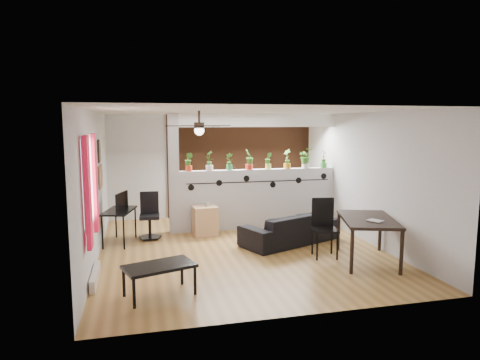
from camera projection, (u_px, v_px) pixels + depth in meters
The scene contains 29 objects.
room_shell at pixel (240, 181), 8.04m from camera, with size 6.30×7.10×2.90m.
partition_wall at pixel (259, 199), 9.75m from camera, with size 3.60×0.18×1.35m, color #BCBCC1.
ceiling_header at pixel (259, 120), 9.52m from camera, with size 3.60×0.18×0.30m, color white.
pier_column at pixel (174, 174), 9.23m from camera, with size 0.22×0.20×2.60m, color #BCBCC1.
brick_panel at pixel (243, 165), 11.09m from camera, with size 3.90×0.05×2.60m, color #A75830.
vine_decal at pixel (260, 182), 9.61m from camera, with size 3.31×0.01×0.30m.
window_assembly at pixel (90, 183), 6.26m from camera, with size 0.09×1.30×1.55m.
baseboard_heater at pixel (95, 276), 6.46m from camera, with size 0.08×1.00×0.18m, color silver.
corkboard at pixel (101, 177), 8.35m from camera, with size 0.03×0.60×0.45m, color #916646.
framed_art at pixel (99, 151), 8.24m from camera, with size 0.03×0.34×0.44m.
ceiling_fan at pixel (199, 127), 7.43m from camera, with size 1.19×1.19×0.43m.
potted_plant_0 at pixel (189, 161), 9.27m from camera, with size 0.26×0.24×0.40m.
potted_plant_1 at pixel (209, 160), 9.37m from camera, with size 0.29×0.29×0.44m.
potted_plant_2 at pixel (229, 161), 9.48m from camera, with size 0.20×0.16×0.39m.
potted_plant_3 at pixel (249, 159), 9.58m from camera, with size 0.31×0.30×0.46m.
potted_plant_4 at pixel (268, 160), 9.69m from camera, with size 0.22×0.19×0.38m.
potted_plant_5 at pixel (287, 158), 9.79m from camera, with size 0.26×0.28×0.45m.
potted_plant_6 at pixel (306, 158), 9.89m from camera, with size 0.25×0.20×0.46m.
potted_plant_7 at pixel (324, 158), 10.00m from camera, with size 0.24×0.27×0.44m.
sofa at pixel (290, 228), 8.58m from camera, with size 1.97×0.78×0.58m, color black.
cube_shelf at pixel (205, 220), 9.18m from camera, with size 0.51×0.45×0.62m, color tan.
cup at pixel (207, 204), 9.14m from camera, with size 0.12×0.12×0.09m, color gray.
computer_desk at pixel (119, 213), 8.48m from camera, with size 0.71×1.03×0.68m.
monitor at pixel (119, 204), 8.61m from camera, with size 0.05×0.32×0.18m, color black.
office_chair at pixel (150, 219), 8.86m from camera, with size 0.49×0.49×0.95m.
dining_table at pixel (368, 223), 7.36m from camera, with size 1.23×1.59×0.77m.
book at pixel (372, 222), 7.03m from camera, with size 0.18×0.24×0.02m, color gray.
folding_chair at pixel (324, 222), 7.69m from camera, with size 0.49×0.49×1.05m.
coffee_table at pixel (159, 268), 5.91m from camera, with size 1.07×0.80×0.44m.
Camera 1 is at (-1.86, -7.75, 2.39)m, focal length 32.00 mm.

